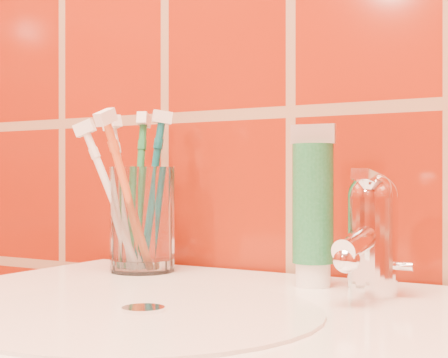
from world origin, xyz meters
The scene contains 8 objects.
glass_tumbler centered at (-0.16, 1.12, 0.91)m, with size 0.08×0.08×0.13m, color white.
toothpaste_tube centered at (0.06, 1.11, 0.93)m, with size 0.05×0.04×0.17m.
faucet centered at (0.14, 1.09, 0.91)m, with size 0.05×0.11×0.12m.
toothbrush_0 centered at (-0.18, 1.09, 0.94)m, with size 0.09×0.05×0.19m, color white, non-canonical shape.
toothbrush_1 centered at (-0.15, 1.08, 0.94)m, with size 0.03×0.09×0.19m, color orange, non-canonical shape.
toothbrush_2 centered at (-0.18, 1.11, 0.94)m, with size 0.07×0.03×0.19m, color silver, non-canonical shape.
toothbrush_3 centered at (-0.17, 1.13, 0.95)m, with size 0.04×0.07×0.20m, color #1E7240, non-canonical shape.
toothbrush_4 centered at (-0.15, 1.13, 0.95)m, with size 0.04×0.04×0.20m, color #0C606C, non-canonical shape.
Camera 1 is at (0.34, 0.45, 0.96)m, focal length 55.00 mm.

